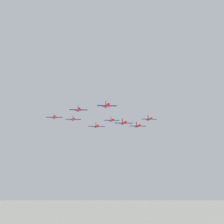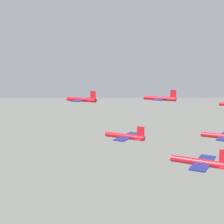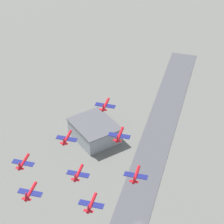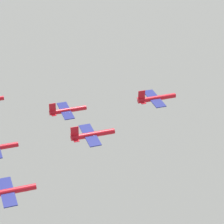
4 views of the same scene
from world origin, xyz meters
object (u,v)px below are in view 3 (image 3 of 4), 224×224
(jet_7, at_px, (30,192))
(hangar, at_px, (94,131))
(jet_0, at_px, (105,105))
(jet_4, at_px, (78,173))
(jet_2, at_px, (120,135))
(jet_8, at_px, (91,204))
(jet_3, at_px, (23,162))
(jet_5, at_px, (136,175))
(jet_1, at_px, (67,138))

(jet_7, bearing_deg, hangar, 100.83)
(jet_0, distance_m, jet_4, 31.65)
(jet_2, bearing_deg, jet_0, 120.47)
(jet_2, relative_size, jet_7, 1.00)
(jet_2, height_order, jet_8, jet_2)
(jet_3, xyz_separation_m, jet_4, (-13.69, -12.26, -0.39))
(hangar, distance_m, jet_0, 153.46)
(hangar, bearing_deg, jet_4, 147.36)
(jet_4, xyz_separation_m, jet_5, (-13.69, -12.26, 3.71))
(jet_1, relative_size, jet_5, 1.00)
(jet_0, bearing_deg, jet_4, -90.00)
(jet_1, bearing_deg, jet_4, -59.53)
(hangar, xyz_separation_m, jet_5, (-136.56, 66.43, 99.00))
(jet_1, xyz_separation_m, jet_3, (-3.57, 17.77, 0.20))
(jet_2, relative_size, jet_4, 1.00)
(jet_5, distance_m, jet_8, 18.14)
(jet_5, relative_size, jet_8, 1.00)
(jet_2, bearing_deg, jet_1, -180.00)
(hangar, xyz_separation_m, jet_8, (-140.13, 84.20, 99.80))
(jet_7, bearing_deg, jet_2, 59.53)
(jet_1, xyz_separation_m, jet_2, (-13.69, -12.26, 5.06))
(jet_2, distance_m, jet_3, 32.06)
(jet_7, bearing_deg, jet_0, 78.91)
(hangar, distance_m, jet_8, 191.53)
(jet_2, relative_size, jet_3, 1.00)
(jet_7, bearing_deg, jet_4, 59.53)
(jet_0, distance_m, jet_1, 18.77)
(jet_3, bearing_deg, jet_7, -59.53)
(jet_1, height_order, jet_3, jet_3)
(hangar, height_order, jet_1, jet_1)
(jet_2, relative_size, jet_5, 1.00)
(jet_5, bearing_deg, hangar, 112.23)
(hangar, distance_m, jet_2, 167.48)
(jet_7, distance_m, jet_8, 18.38)
(hangar, xyz_separation_m, jet_7, (-126.44, 96.45, 99.58))
(jet_3, distance_m, jet_8, 31.95)
(hangar, relative_size, jet_3, 4.31)
(hangar, bearing_deg, jet_7, 142.66)
(hangar, bearing_deg, jet_8, 149.00)
(jet_1, relative_size, jet_8, 1.00)
(jet_0, distance_m, jet_7, 47.76)
(jet_1, bearing_deg, jet_5, -29.54)
(jet_0, relative_size, jet_8, 1.00)
(jet_0, xyz_separation_m, jet_2, (-17.26, 5.51, 0.18))
(jet_0, distance_m, jet_2, 18.12)
(jet_8, bearing_deg, hangar, 107.17)
(jet_2, height_order, jet_3, jet_2)
(jet_8, bearing_deg, jet_2, 90.00)
(jet_4, bearing_deg, jet_5, 0.00)
(hangar, distance_m, jet_1, 160.07)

